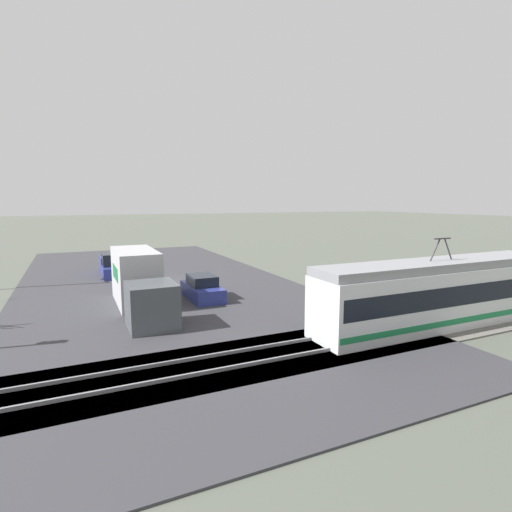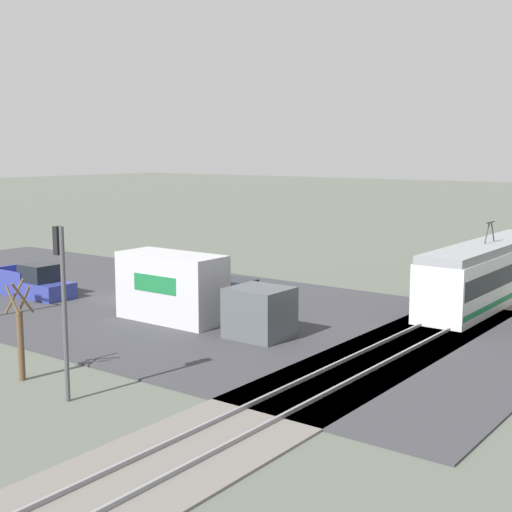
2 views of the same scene
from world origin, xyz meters
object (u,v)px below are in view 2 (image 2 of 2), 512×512
at_px(box_truck, 192,293).
at_px(pickup_truck, 34,283).
at_px(sedan_car_0, 234,296).
at_px(street_tree, 20,335).
at_px(light_rail_tram, 488,273).
at_px(traffic_light_pole, 62,291).

bearing_deg(box_truck, pickup_truck, -88.17).
xyz_separation_m(sedan_car_0, street_tree, (13.98, 1.15, 0.99)).
bearing_deg(box_truck, sedan_car_0, -170.89).
relative_size(sedan_car_0, street_tree, 1.14).
bearing_deg(pickup_truck, light_rail_tram, 122.53).
bearing_deg(traffic_light_pole, pickup_truck, -122.76).
relative_size(pickup_truck, sedan_car_0, 1.30).
height_order(light_rail_tram, sedan_car_0, light_rail_tram).
bearing_deg(box_truck, street_tree, 2.88).
bearing_deg(traffic_light_pole, sedan_car_0, -163.65).
height_order(sedan_car_0, street_tree, street_tree).
distance_m(traffic_light_pole, street_tree, 3.75).
height_order(sedan_car_0, traffic_light_pole, traffic_light_pole).
bearing_deg(box_truck, traffic_light_pole, 19.07).
relative_size(pickup_truck, street_tree, 1.48).
distance_m(box_truck, sedan_car_0, 4.21).
distance_m(box_truck, street_tree, 9.93).
xyz_separation_m(light_rail_tram, sedan_car_0, (9.36, -10.39, -0.99)).
height_order(pickup_truck, street_tree, street_tree).
bearing_deg(street_tree, traffic_light_pole, 82.39).
distance_m(sedan_car_0, traffic_light_pole, 15.31).
bearing_deg(traffic_light_pole, box_truck, -160.93).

